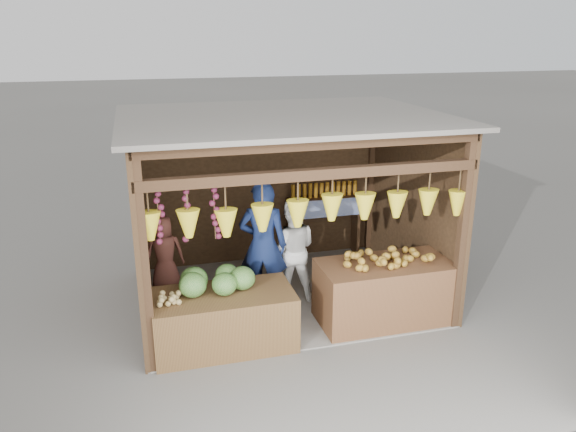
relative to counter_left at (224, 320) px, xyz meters
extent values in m
plane|color=#514F49|center=(1.05, 1.11, -0.35)|extent=(80.00, 80.00, 0.00)
cube|color=slate|center=(1.05, 1.11, -0.34)|extent=(4.00, 3.00, 0.02)
cube|color=black|center=(1.05, 2.61, 0.95)|extent=(4.00, 0.06, 2.60)
cube|color=black|center=(-0.95, 1.11, 0.95)|extent=(0.06, 3.00, 2.60)
cube|color=black|center=(3.05, 1.11, 0.95)|extent=(0.06, 3.00, 2.60)
cube|color=#605B54|center=(1.05, 1.11, 2.28)|extent=(4.30, 3.30, 0.06)
cube|color=black|center=(-0.89, -0.33, 0.95)|extent=(0.11, 0.11, 2.60)
cube|color=black|center=(2.99, -0.33, 0.95)|extent=(0.11, 0.11, 2.60)
cube|color=black|center=(-0.89, 2.55, 0.95)|extent=(0.11, 0.11, 2.60)
cube|color=black|center=(2.99, 2.55, 0.95)|extent=(0.11, 0.11, 2.60)
cube|color=black|center=(1.05, -0.33, 1.85)|extent=(4.00, 0.12, 0.12)
cube|color=black|center=(1.05, -0.33, 2.19)|extent=(4.00, 0.12, 0.12)
cube|color=#382314|center=(2.10, 2.41, 0.70)|extent=(1.25, 0.30, 0.05)
cube|color=#382314|center=(1.52, 2.41, 0.17)|extent=(0.05, 0.28, 1.05)
cube|color=#382314|center=(2.69, 2.41, 0.17)|extent=(0.05, 0.28, 1.05)
cube|color=blue|center=(2.10, 2.25, 0.57)|extent=(1.25, 0.02, 0.30)
cube|color=#482E18|center=(0.00, 0.00, 0.00)|extent=(1.71, 0.85, 0.71)
cube|color=#53321B|center=(2.15, 0.06, 0.06)|extent=(1.74, 0.85, 0.84)
cube|color=black|center=(-0.61, 1.20, -0.21)|extent=(0.30, 0.30, 0.28)
imported|color=navy|center=(0.71, 0.92, 0.56)|extent=(0.77, 0.63, 1.82)
imported|color=white|center=(1.16, 1.05, 0.40)|extent=(0.87, 0.76, 1.51)
imported|color=#582C23|center=(-0.61, 1.20, 0.47)|extent=(0.53, 0.36, 1.07)
camera|label=1|loc=(-0.86, -6.11, 3.37)|focal=35.00mm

